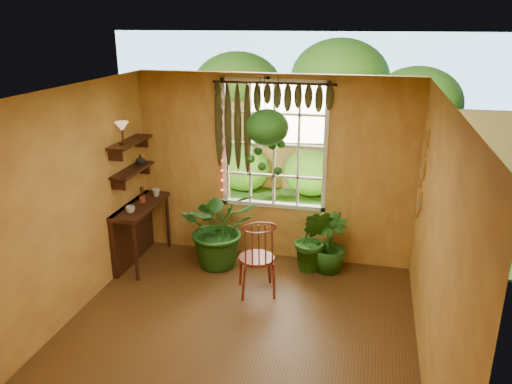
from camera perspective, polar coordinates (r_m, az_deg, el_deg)
floor at (r=5.78m, az=-2.79°, el=-16.79°), size 4.50×4.50×0.00m
ceiling at (r=4.73m, az=-3.32°, el=10.74°), size 4.50×4.50×0.00m
wall_back at (r=7.16m, az=2.02°, el=2.58°), size 4.00×0.00×4.00m
wall_left at (r=5.95m, az=-21.85°, el=-2.33°), size 0.00×4.50×4.50m
wall_right at (r=4.97m, az=19.84°, el=-6.30°), size 0.00×4.50×4.50m
window at (r=7.10m, az=2.10°, el=5.36°), size 1.52×0.10×1.86m
valance_vine at (r=6.89m, az=1.26°, el=9.84°), size 1.70×0.12×1.10m
string_lights at (r=7.19m, az=-4.02°, el=5.90°), size 0.03×0.03×1.54m
wall_plates at (r=6.57m, az=18.39°, el=1.88°), size 0.04×0.32×1.10m
counter_ledge at (r=7.46m, az=-13.64°, el=-3.79°), size 0.40×1.20×0.90m
shelf_lower at (r=7.17m, az=-13.92°, el=2.44°), size 0.25×0.90×0.04m
shelf_upper at (r=7.07m, az=-14.18°, el=5.55°), size 0.25×0.90×0.04m
backyard at (r=11.61m, az=7.79°, el=8.49°), size 14.00×10.00×12.00m
windsor_chair at (r=6.49m, az=0.14°, el=-8.71°), size 0.59×0.61×1.23m
potted_plant_left at (r=7.12m, az=-4.14°, el=-4.01°), size 1.33×1.25×1.19m
potted_plant_mid at (r=7.03m, az=6.56°, el=-5.44°), size 0.57×0.48×0.96m
potted_plant_right at (r=7.08m, az=8.39°, el=-5.85°), size 0.54×0.54×0.85m
hanging_basket at (r=6.67m, az=1.29°, el=6.75°), size 0.57×0.57×1.30m
cup_a at (r=6.98m, az=-14.17°, el=-1.94°), size 0.14×0.14×0.10m
cup_b at (r=7.55m, az=-11.35°, el=-0.06°), size 0.14×0.14×0.11m
brush_jar at (r=7.31m, az=-12.90°, el=-0.30°), size 0.08×0.08×0.30m
shelf_vase at (r=7.35m, az=-13.07°, el=3.66°), size 0.16×0.16×0.14m
tiffany_lamp at (r=6.82m, az=-15.08°, el=7.09°), size 0.18×0.18×0.31m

